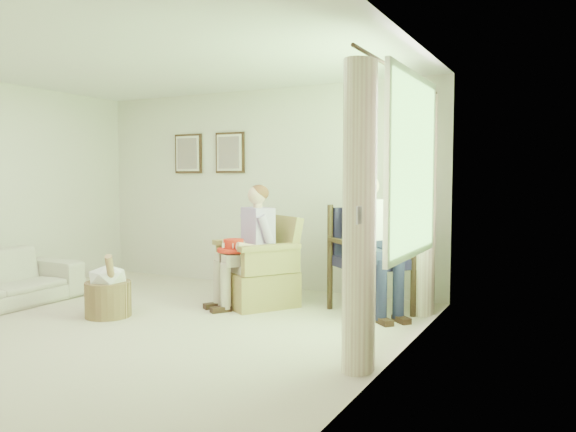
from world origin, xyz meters
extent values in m
plane|color=beige|center=(0.00, 0.00, 0.00)|extent=(5.50, 5.50, 0.00)
cube|color=silver|center=(0.00, 2.75, 1.30)|extent=(5.00, 0.04, 2.60)
cube|color=silver|center=(2.50, 0.00, 1.30)|extent=(0.04, 5.50, 2.60)
cube|color=white|center=(0.00, 0.00, 2.60)|extent=(5.00, 5.50, 0.02)
cube|color=#2D6B23|center=(2.47, 1.20, 1.55)|extent=(0.02, 1.40, 1.50)
cube|color=white|center=(2.46, 1.20, 2.33)|extent=(0.04, 1.52, 0.06)
cube|color=white|center=(2.46, 1.20, 0.77)|extent=(0.04, 1.52, 0.06)
cylinder|color=#382114|center=(2.37, 1.20, 2.35)|extent=(0.03, 2.50, 0.03)
cylinder|color=#F3EBBE|center=(2.33, 0.22, 1.15)|extent=(0.34, 0.34, 2.30)
cylinder|color=#F3EBBE|center=(2.33, 2.18, 1.15)|extent=(0.34, 0.34, 2.30)
cube|color=#382114|center=(-1.15, 2.72, 1.78)|extent=(0.45, 0.03, 0.55)
cube|color=silver|center=(-1.15, 2.70, 1.78)|extent=(0.39, 0.01, 0.49)
cube|color=tan|center=(-1.15, 2.69, 1.78)|extent=(0.33, 0.01, 0.43)
cube|color=#382114|center=(-0.45, 2.72, 1.78)|extent=(0.45, 0.03, 0.55)
cube|color=silver|center=(-0.45, 2.70, 1.78)|extent=(0.39, 0.01, 0.49)
cube|color=tan|center=(-0.45, 2.69, 1.78)|extent=(0.33, 0.01, 0.43)
cube|color=#A3854D|center=(0.55, 1.73, 0.20)|extent=(0.75, 0.73, 0.39)
cube|color=beige|center=(0.55, 1.70, 0.44)|extent=(0.58, 0.56, 0.09)
cube|color=#A3854D|center=(0.55, 2.04, 0.71)|extent=(0.70, 0.21, 0.59)
cube|color=#A3854D|center=(0.21, 1.73, 0.54)|extent=(0.09, 0.68, 0.28)
cube|color=#A3854D|center=(0.90, 1.73, 0.54)|extent=(0.09, 0.68, 0.28)
cylinder|color=black|center=(1.49, 1.66, 0.24)|extent=(0.06, 0.06, 0.49)
cylinder|color=black|center=(2.15, 1.66, 0.24)|extent=(0.06, 0.06, 0.49)
cylinder|color=black|center=(1.49, 2.28, 0.24)|extent=(0.06, 0.06, 0.49)
cylinder|color=black|center=(2.15, 2.28, 0.24)|extent=(0.06, 0.06, 0.49)
cube|color=#1B1734|center=(1.82, 1.97, 0.54)|extent=(0.64, 0.62, 0.11)
cube|color=#1B1734|center=(1.82, 2.26, 0.84)|extent=(0.60, 0.08, 0.55)
cube|color=#BCAC97|center=(0.55, 1.70, 0.60)|extent=(0.40, 0.26, 0.16)
cube|color=#BDA0E2|center=(0.55, 1.72, 0.88)|extent=(0.39, 0.24, 0.46)
sphere|color=#DDAD8E|center=(0.55, 1.71, 1.25)|extent=(0.21, 0.21, 0.21)
ellipsoid|color=brown|center=(0.55, 1.74, 1.27)|extent=(0.22, 0.22, 0.18)
cube|color=#BCAC97|center=(0.45, 1.48, 0.55)|extent=(0.14, 0.44, 0.13)
cube|color=#BCAC97|center=(0.65, 1.48, 0.55)|extent=(0.14, 0.44, 0.13)
cylinder|color=#BCAC97|center=(0.45, 1.28, 0.28)|extent=(0.12, 0.12, 0.50)
cylinder|color=#BCAC97|center=(0.65, 1.28, 0.28)|extent=(0.12, 0.12, 0.50)
cube|color=#191C37|center=(1.82, 1.96, 0.71)|extent=(0.40, 0.26, 0.16)
cube|color=white|center=(1.82, 1.98, 0.99)|extent=(0.39, 0.24, 0.46)
sphere|color=#DDAD8E|center=(1.82, 1.97, 1.36)|extent=(0.21, 0.21, 0.21)
ellipsoid|color=#B7B2AD|center=(1.82, 2.00, 1.38)|extent=(0.22, 0.22, 0.18)
cube|color=#191C37|center=(1.72, 1.74, 0.66)|extent=(0.14, 0.44, 0.13)
cube|color=#191C37|center=(1.92, 1.74, 0.66)|extent=(0.14, 0.44, 0.13)
cylinder|color=#191C37|center=(1.72, 1.54, 0.33)|extent=(0.12, 0.12, 0.61)
cylinder|color=#191C37|center=(1.92, 1.54, 0.33)|extent=(0.12, 0.12, 0.61)
cylinder|color=red|center=(0.41, 1.47, 0.65)|extent=(0.36, 0.36, 0.04)
cylinder|color=red|center=(0.41, 1.47, 0.71)|extent=(0.22, 0.22, 0.12)
cube|color=white|center=(0.53, 1.47, 0.71)|extent=(0.04, 0.01, 0.05)
cube|color=white|center=(0.47, 1.57, 0.71)|extent=(0.03, 0.04, 0.05)
cube|color=white|center=(0.35, 1.57, 0.71)|extent=(0.03, 0.04, 0.05)
cube|color=white|center=(0.29, 1.47, 0.71)|extent=(0.05, 0.01, 0.05)
cube|color=white|center=(0.35, 1.36, 0.71)|extent=(0.03, 0.04, 0.05)
cube|color=white|center=(0.47, 1.36, 0.71)|extent=(0.03, 0.04, 0.05)
cylinder|color=tan|center=(-0.55, 0.55, 0.18)|extent=(0.57, 0.57, 0.37)
ellipsoid|color=white|center=(-0.55, 0.55, 0.42)|extent=(0.42, 0.42, 0.25)
cylinder|color=#A57F56|center=(-0.44, 0.50, 0.42)|extent=(0.18, 0.33, 0.54)
camera|label=1|loc=(3.77, -3.70, 1.45)|focal=35.00mm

